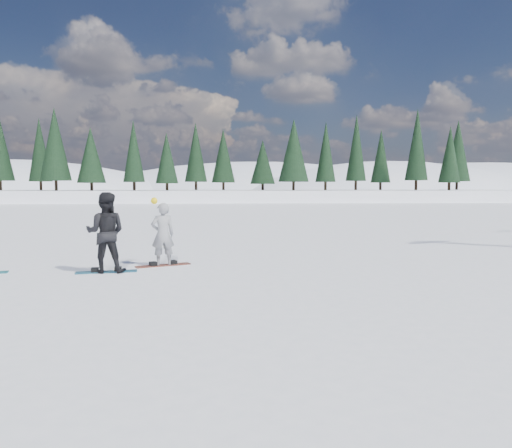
{
  "coord_description": "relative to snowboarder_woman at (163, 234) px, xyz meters",
  "views": [
    {
      "loc": [
        2.53,
        -12.37,
        2.21
      ],
      "look_at": [
        3.65,
        1.7,
        1.1
      ],
      "focal_mm": 35.0,
      "sensor_mm": 36.0,
      "label": 1
    }
  ],
  "objects": [
    {
      "name": "snowboarder_man",
      "position": [
        -1.32,
        -0.94,
        0.14
      ],
      "size": [
        0.99,
        0.78,
        2.03
      ],
      "primitive_type": "imported",
      "rotation": [
        0.0,
        0.0,
        3.13
      ],
      "color": "black",
      "rests_on": "ground"
    },
    {
      "name": "alpine_backdrop",
      "position": [
        -12.79,
        187.89,
        -14.85
      ],
      "size": [
        412.5,
        227.0,
        53.2
      ],
      "color": "white",
      "rests_on": "ground"
    },
    {
      "name": "ground",
      "position": [
        -1.07,
        -1.29,
        -0.88
      ],
      "size": [
        420.0,
        420.0,
        0.0
      ],
      "primitive_type": "plane",
      "color": "white",
      "rests_on": "ground"
    },
    {
      "name": "snowboarder_woman",
      "position": [
        0.0,
        0.0,
        0.0
      ],
      "size": [
        0.73,
        0.59,
        1.87
      ],
      "rotation": [
        0.0,
        0.0,
        3.45
      ],
      "color": "gray",
      "rests_on": "ground"
    },
    {
      "name": "snowboard_woman",
      "position": [
        0.0,
        0.0,
        -0.86
      ],
      "size": [
        1.49,
        0.84,
        0.03
      ],
      "primitive_type": "cube",
      "rotation": [
        0.0,
        0.0,
        0.4
      ],
      "color": "brown",
      "rests_on": "ground"
    },
    {
      "name": "snowboard_man",
      "position": [
        -1.32,
        -0.94,
        -0.86
      ],
      "size": [
        1.52,
        0.5,
        0.03
      ],
      "primitive_type": "cube",
      "rotation": [
        0.0,
        0.0,
        0.15
      ],
      "color": "#196B8E",
      "rests_on": "ground"
    }
  ]
}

